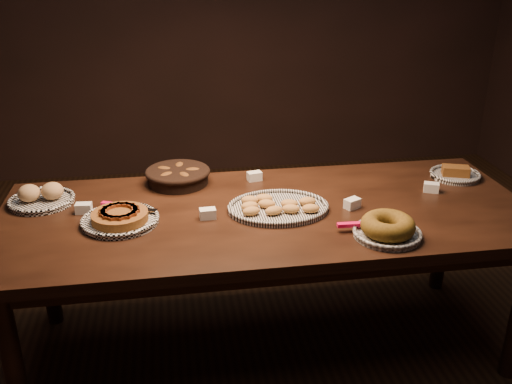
{
  "coord_description": "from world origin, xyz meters",
  "views": [
    {
      "loc": [
        -0.42,
        -2.29,
        1.84
      ],
      "look_at": [
        -0.05,
        0.05,
        0.82
      ],
      "focal_mm": 40.0,
      "sensor_mm": 36.0,
      "label": 1
    }
  ],
  "objects": [
    {
      "name": "ground",
      "position": [
        0.0,
        0.0,
        0.0
      ],
      "size": [
        5.0,
        5.0,
        0.0
      ],
      "primitive_type": "plane",
      "color": "black",
      "rests_on": "ground"
    },
    {
      "name": "tent_cards",
      "position": [
        0.02,
        0.09,
        0.77
      ],
      "size": [
        1.71,
        0.46,
        0.04
      ],
      "color": "white",
      "rests_on": "buffet_table"
    },
    {
      "name": "bread_roll_plate",
      "position": [
        -1.02,
        0.24,
        0.78
      ],
      "size": [
        0.3,
        0.3,
        0.09
      ],
      "rotation": [
        0.0,
        0.0,
        -0.16
      ],
      "color": "white",
      "rests_on": "buffet_table"
    },
    {
      "name": "bundt_cake_plate",
      "position": [
        0.44,
        -0.33,
        0.79
      ],
      "size": [
        0.33,
        0.28,
        0.09
      ],
      "rotation": [
        0.0,
        0.0,
        0.16
      ],
      "color": "black",
      "rests_on": "buffet_table"
    },
    {
      "name": "apple_tart_plate",
      "position": [
        -0.65,
        -0.03,
        0.77
      ],
      "size": [
        0.33,
        0.33,
        0.06
      ],
      "rotation": [
        0.0,
        0.0,
        -0.12
      ],
      "color": "white",
      "rests_on": "buffet_table"
    },
    {
      "name": "buffet_table",
      "position": [
        0.0,
        0.0,
        0.68
      ],
      "size": [
        2.4,
        1.0,
        0.75
      ],
      "color": "black",
      "rests_on": "ground"
    },
    {
      "name": "madeleine_platter",
      "position": [
        0.04,
        -0.01,
        0.77
      ],
      "size": [
        0.45,
        0.37,
        0.05
      ],
      "rotation": [
        0.0,
        0.0,
        0.36
      ],
      "color": "black",
      "rests_on": "buffet_table"
    },
    {
      "name": "loaf_plate",
      "position": [
        1.02,
        0.24,
        0.77
      ],
      "size": [
        0.25,
        0.25,
        0.06
      ],
      "rotation": [
        0.0,
        0.0,
        -0.33
      ],
      "color": "black",
      "rests_on": "buffet_table"
    },
    {
      "name": "croissant_basket",
      "position": [
        -0.39,
        0.38,
        0.8
      ],
      "size": [
        0.39,
        0.39,
        0.08
      ],
      "rotation": [
        0.0,
        0.0,
        0.38
      ],
      "color": "black",
      "rests_on": "buffet_table"
    }
  ]
}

